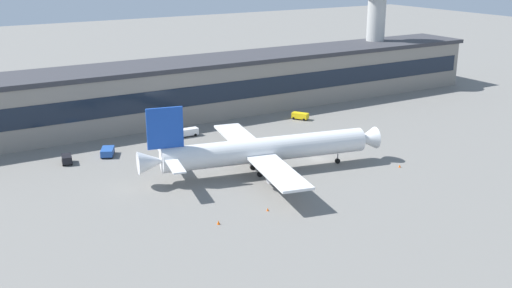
% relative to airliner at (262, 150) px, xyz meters
% --- Properties ---
extents(ground_plane, '(600.00, 600.00, 0.00)m').
position_rel_airliner_xyz_m(ground_plane, '(15.02, 1.02, -4.90)').
color(ground_plane, slate).
extents(terminal_building, '(177.75, 18.68, 15.35)m').
position_rel_airliner_xyz_m(terminal_building, '(15.02, 49.12, 2.80)').
color(terminal_building, gray).
rests_on(terminal_building, ground_plane).
extents(airliner, '(51.31, 44.17, 15.43)m').
position_rel_airliner_xyz_m(airliner, '(0.00, 0.00, 0.00)').
color(airliner, white).
rests_on(airliner, ground_plane).
extents(control_tower, '(11.28, 11.28, 37.38)m').
position_rel_airliner_xyz_m(control_tower, '(76.29, 52.81, 18.08)').
color(control_tower, '#B7B7B2').
rests_on(control_tower, ground_plane).
extents(pushback_tractor, '(4.37, 5.45, 1.75)m').
position_rel_airliner_xyz_m(pushback_tractor, '(-23.90, 26.82, -3.85)').
color(pushback_tractor, '#2651A5').
rests_on(pushback_tractor, ground_plane).
extents(belt_loader, '(6.45, 2.22, 1.95)m').
position_rel_airliner_xyz_m(belt_loader, '(-2.88, 31.49, -3.74)').
color(belt_loader, white).
rests_on(belt_loader, ground_plane).
extents(follow_me_car, '(3.89, 4.75, 1.85)m').
position_rel_airliner_xyz_m(follow_me_car, '(30.76, 30.13, -3.81)').
color(follow_me_car, yellow).
rests_on(follow_me_car, ground_plane).
extents(baggage_tug, '(2.68, 3.92, 1.85)m').
position_rel_airliner_xyz_m(baggage_tug, '(-33.00, 26.33, -3.81)').
color(baggage_tug, black).
rests_on(baggage_tug, ground_plane).
extents(traffic_cone_0, '(0.55, 0.55, 0.68)m').
position_rel_airliner_xyz_m(traffic_cone_0, '(-19.32, -17.64, -4.55)').
color(traffic_cone_0, '#F2590C').
rests_on(traffic_cone_0, ground_plane).
extents(traffic_cone_1, '(0.45, 0.45, 0.56)m').
position_rel_airliner_xyz_m(traffic_cone_1, '(-9.32, -17.17, -4.62)').
color(traffic_cone_1, '#F2590C').
rests_on(traffic_cone_1, ground_plane).
extents(traffic_cone_2, '(0.50, 0.50, 0.63)m').
position_rel_airliner_xyz_m(traffic_cone_2, '(26.64, -12.32, -4.58)').
color(traffic_cone_2, '#F2590C').
rests_on(traffic_cone_2, ground_plane).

